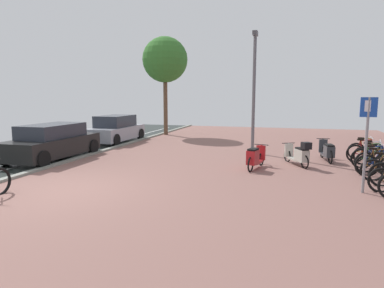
# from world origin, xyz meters

# --- Properties ---
(ground) EXTENTS (21.00, 40.00, 0.13)m
(ground) POSITION_xyz_m (1.43, 0.00, -0.02)
(ground) COLOR black
(bicycle_rack_03) EXTENTS (1.29, 0.48, 0.94)m
(bicycle_rack_03) POSITION_xyz_m (8.44, 3.46, 0.33)
(bicycle_rack_03) COLOR black
(bicycle_rack_03) RESTS_ON ground
(bicycle_rack_04) EXTENTS (1.37, 0.48, 0.98)m
(bicycle_rack_04) POSITION_xyz_m (8.43, 4.09, 0.34)
(bicycle_rack_04) COLOR black
(bicycle_rack_04) RESTS_ON ground
(bicycle_rack_05) EXTENTS (1.33, 0.48, 0.98)m
(bicycle_rack_05) POSITION_xyz_m (8.47, 4.71, 0.34)
(bicycle_rack_05) COLOR black
(bicycle_rack_05) RESTS_ON ground
(bicycle_rack_06) EXTENTS (1.39, 0.48, 0.99)m
(bicycle_rack_06) POSITION_xyz_m (8.51, 5.34, 0.35)
(bicycle_rack_06) COLOR black
(bicycle_rack_06) RESTS_ON ground
(bicycle_rack_07) EXTENTS (1.33, 0.48, 0.98)m
(bicycle_rack_07) POSITION_xyz_m (8.67, 5.96, 0.34)
(bicycle_rack_07) COLOR black
(bicycle_rack_07) RESTS_ON ground
(bicycle_rack_08) EXTENTS (1.36, 0.48, 0.96)m
(bicycle_rack_08) POSITION_xyz_m (8.51, 6.58, 0.34)
(bicycle_rack_08) COLOR black
(bicycle_rack_08) RESTS_ON ground
(bicycle_rack_09) EXTENTS (1.30, 0.48, 0.94)m
(bicycle_rack_09) POSITION_xyz_m (8.64, 7.21, 0.33)
(bicycle_rack_09) COLOR black
(bicycle_rack_09) RESTS_ON ground
(scooter_near) EXTENTS (1.02, 1.60, 0.95)m
(scooter_near) POSITION_xyz_m (6.08, 5.08, 0.43)
(scooter_near) COLOR black
(scooter_near) RESTS_ON ground
(scooter_mid) EXTENTS (0.59, 1.86, 0.82)m
(scooter_mid) POSITION_xyz_m (7.15, 6.32, 0.39)
(scooter_mid) COLOR black
(scooter_mid) RESTS_ON ground
(scooter_far) EXTENTS (0.67, 1.70, 0.80)m
(scooter_far) POSITION_xyz_m (4.61, 4.12, 0.40)
(scooter_far) COLOR black
(scooter_far) RESTS_ON ground
(parked_car_near) EXTENTS (1.82, 4.18, 1.40)m
(parked_car_near) POSITION_xyz_m (-3.35, 3.77, 0.68)
(parked_car_near) COLOR black
(parked_car_near) RESTS_ON ground
(parked_car_far) EXTENTS (1.81, 3.94, 1.46)m
(parked_car_far) POSITION_xyz_m (-3.43, 8.99, 0.69)
(parked_car_far) COLOR #9FA2AD
(parked_car_far) RESTS_ON ground
(parking_sign) EXTENTS (0.40, 0.07, 2.48)m
(parking_sign) POSITION_xyz_m (7.61, 2.00, 1.53)
(parking_sign) COLOR gray
(parking_sign) RESTS_ON ground
(lamp_post) EXTENTS (0.20, 0.52, 5.22)m
(lamp_post) POSITION_xyz_m (4.17, 7.49, 2.93)
(lamp_post) COLOR slate
(lamp_post) RESTS_ON ground
(street_tree) EXTENTS (2.87, 2.87, 6.23)m
(street_tree) POSITION_xyz_m (-2.04, 13.08, 4.76)
(street_tree) COLOR brown
(street_tree) RESTS_ON ground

